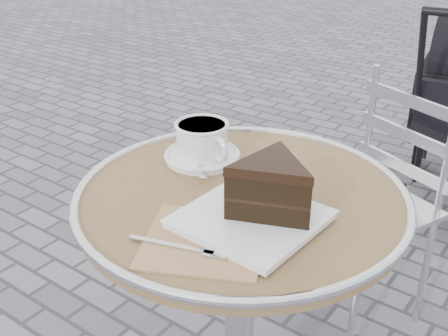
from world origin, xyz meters
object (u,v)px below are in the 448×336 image
Objects in this scene: cafe_table at (240,256)px; cappuccino_set at (203,144)px; bistro_chair at (386,177)px; cake_plate_set at (265,195)px.

cappuccino_set is at bearing 154.08° from cafe_table.
bistro_chair is (0.25, 0.61, -0.27)m from cappuccino_set.
cafe_table is at bearing -74.81° from bistro_chair.
bistro_chair is at bearing 84.24° from cappuccino_set.
cappuccino_set is 0.50× the size of cake_plate_set.
cappuccino_set is (-0.17, 0.08, 0.21)m from cafe_table.
bistro_chair reaches higher than cafe_table.
cake_plate_set reaches higher than cafe_table.
bistro_chair is at bearing 94.71° from cake_plate_set.
cake_plate_set is 0.47× the size of bistro_chair.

